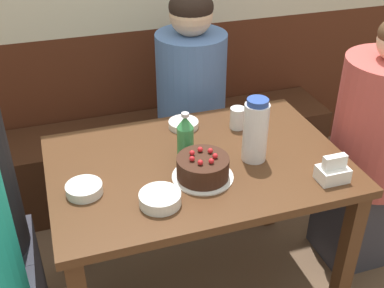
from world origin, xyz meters
The scene contains 12 objects.
bench_seat centered at (0.00, 0.83, 0.22)m, with size 2.11×0.38×0.44m.
dining_table centered at (0.00, 0.00, 0.62)m, with size 1.14×0.76×0.72m.
birthday_cake centered at (-0.02, -0.11, 0.76)m, with size 0.23×0.23×0.10m.
water_pitcher centered at (0.21, -0.05, 0.85)m, with size 0.10×0.10×0.26m.
soju_bottle centered at (-0.03, 0.05, 0.81)m, with size 0.07×0.07×0.19m.
napkin_holder centered at (0.43, -0.27, 0.76)m, with size 0.11×0.08×0.11m.
bowl_soup_white centered at (-0.44, -0.07, 0.74)m, with size 0.13×0.13×0.04m.
bowl_rice_small centered at (-0.21, -0.21, 0.74)m, with size 0.14×0.14×0.04m.
bowl_side_dish centered at (0.03, 0.27, 0.74)m, with size 0.13×0.13×0.03m.
glass_water_tall centered at (0.25, 0.20, 0.77)m, with size 0.07×0.07×0.09m.
person_teal_shirt centered at (0.18, 0.64, 0.60)m, with size 0.35×0.35×1.21m.
person_grey_tee centered at (0.83, 0.00, 0.60)m, with size 0.39×0.39×1.21m.
Camera 1 is at (-0.50, -1.47, 1.76)m, focal length 45.00 mm.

